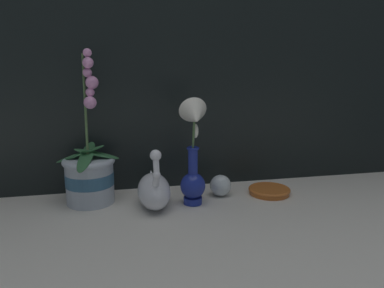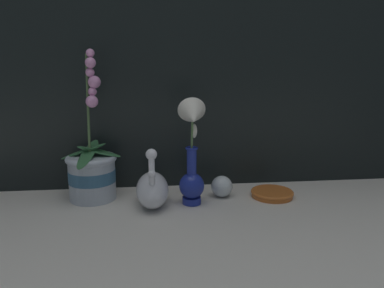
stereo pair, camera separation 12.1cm
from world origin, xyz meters
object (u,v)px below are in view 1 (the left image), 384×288
object	(u,v)px
blue_vase	(194,156)
swan_figurine	(154,189)
glass_sphere	(221,185)
amber_dish	(269,190)
orchid_potted_plant	(90,173)

from	to	relation	value
blue_vase	swan_figurine	bearing A→B (deg)	176.32
glass_sphere	amber_dish	size ratio (longest dim) A/B	0.50
swan_figurine	amber_dish	world-z (taller)	swan_figurine
swan_figurine	blue_vase	size ratio (longest dim) A/B	0.60
glass_sphere	amber_dish	world-z (taller)	glass_sphere
swan_figurine	amber_dish	bearing A→B (deg)	5.26
swan_figurine	amber_dish	distance (m)	0.41
orchid_potted_plant	swan_figurine	bearing A→B (deg)	-22.84
orchid_potted_plant	glass_sphere	bearing A→B (deg)	-3.56
blue_vase	amber_dish	xyz separation A→B (m)	(0.28, 0.05, -0.15)
glass_sphere	amber_dish	xyz separation A→B (m)	(0.17, -0.02, -0.02)
amber_dish	blue_vase	bearing A→B (deg)	-170.76
orchid_potted_plant	swan_figurine	distance (m)	0.22
blue_vase	amber_dish	world-z (taller)	blue_vase
swan_figurine	amber_dish	xyz separation A→B (m)	(0.41, 0.04, -0.05)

